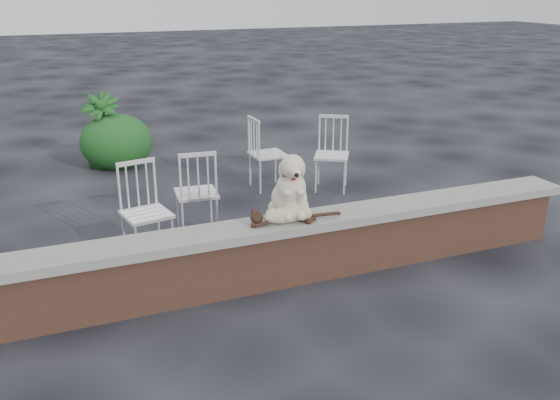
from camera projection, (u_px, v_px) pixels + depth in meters
name	position (u px, v px, depth m)	size (l,w,h in m)	color
ground	(271.00, 283.00, 5.39)	(60.00, 60.00, 0.00)	black
brick_wall	(271.00, 258.00, 5.31)	(6.00, 0.30, 0.50)	brown
capstone	(271.00, 227.00, 5.21)	(6.20, 0.40, 0.08)	slate
dog	(289.00, 183.00, 5.26)	(0.40, 0.52, 0.60)	beige
cat	(287.00, 214.00, 5.18)	(0.96, 0.23, 0.16)	tan
chair_e	(268.00, 153.00, 7.74)	(0.56, 0.56, 0.94)	silver
chair_c	(196.00, 192.00, 6.31)	(0.56, 0.56, 0.94)	silver
chair_d	(332.00, 154.00, 7.68)	(0.56, 0.56, 0.94)	silver
chair_a	(146.00, 212.00, 5.74)	(0.56, 0.56, 0.94)	silver
potted_plant_b	(101.00, 131.00, 8.63)	(0.59, 0.59, 1.06)	#164E1D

